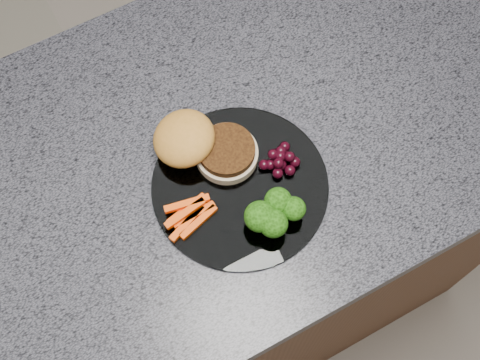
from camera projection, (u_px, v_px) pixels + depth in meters
name	position (u px, v px, depth m)	size (l,w,h in m)	color
island_cabinet	(194.00, 254.00, 1.43)	(1.20, 0.60, 0.86)	#512F1B
countertop	(176.00, 170.00, 1.01)	(1.20, 0.60, 0.04)	#494953
plate	(240.00, 186.00, 0.98)	(0.26, 0.26, 0.01)	white
burger	(199.00, 145.00, 0.98)	(0.17, 0.16, 0.05)	#C5B08B
carrot_sticks	(190.00, 214.00, 0.95)	(0.08, 0.05, 0.02)	#FA4A04
broccoli	(273.00, 214.00, 0.93)	(0.09, 0.07, 0.05)	#4E7F2E
grape_bunch	(281.00, 160.00, 0.98)	(0.06, 0.05, 0.03)	black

